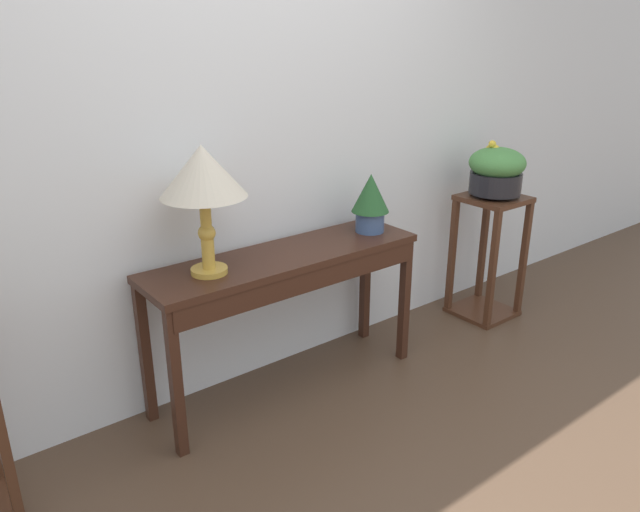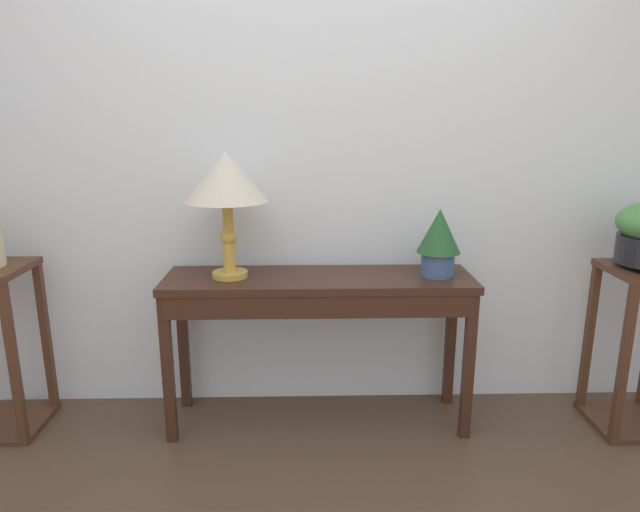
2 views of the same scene
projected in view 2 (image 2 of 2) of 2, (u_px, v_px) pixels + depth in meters
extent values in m
cube|color=silver|center=(317.00, 123.00, 2.62)|extent=(9.00, 0.10, 2.80)
cube|color=#381E14|center=(318.00, 280.00, 2.52)|extent=(1.39, 0.38, 0.03)
cube|color=#381E14|center=(319.00, 307.00, 2.37)|extent=(1.33, 0.03, 0.10)
cube|color=#381E14|center=(168.00, 371.00, 2.44)|extent=(0.04, 0.04, 0.69)
cube|color=#381E14|center=(468.00, 367.00, 2.47)|extent=(0.04, 0.04, 0.69)
cube|color=#381E14|center=(183.00, 342.00, 2.74)|extent=(0.04, 0.04, 0.69)
cube|color=#381E14|center=(450.00, 339.00, 2.78)|extent=(0.04, 0.04, 0.69)
cylinder|color=gold|center=(230.00, 274.00, 2.50)|extent=(0.16, 0.16, 0.02)
cylinder|color=gold|center=(229.00, 254.00, 2.48)|extent=(0.06, 0.06, 0.16)
sphere|color=gold|center=(229.00, 237.00, 2.46)|extent=(0.08, 0.08, 0.08)
cylinder|color=gold|center=(228.00, 219.00, 2.44)|extent=(0.05, 0.05, 0.16)
cone|color=beige|center=(226.00, 176.00, 2.39)|extent=(0.36, 0.36, 0.22)
cylinder|color=#3D5684|center=(438.00, 264.00, 2.51)|extent=(0.15, 0.15, 0.11)
cone|color=#235128|center=(439.00, 231.00, 2.47)|extent=(0.19, 0.19, 0.20)
cube|color=#472819|center=(8.00, 424.00, 2.63)|extent=(0.35, 0.35, 0.03)
cube|color=#472819|center=(14.00, 364.00, 2.39)|extent=(0.04, 0.04, 0.73)
cube|color=#472819|center=(46.00, 336.00, 2.69)|extent=(0.04, 0.04, 0.73)
cube|color=#472819|center=(627.00, 422.00, 2.65)|extent=(0.35, 0.35, 0.03)
cube|color=#472819|center=(624.00, 364.00, 2.40)|extent=(0.04, 0.04, 0.72)
cube|color=#472819|center=(589.00, 337.00, 2.70)|extent=(0.04, 0.04, 0.72)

